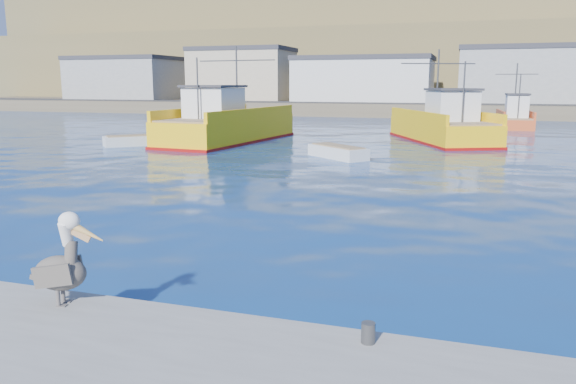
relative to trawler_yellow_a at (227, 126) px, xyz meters
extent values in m
plane|color=#071659|center=(12.23, -25.85, -1.15)|extent=(260.00, 260.00, 0.00)
cylinder|color=#4C4C4C|center=(15.23, -29.25, -0.50)|extent=(0.20, 0.20, 0.30)
cube|color=brown|center=(12.23, 46.15, -0.35)|extent=(160.00, 30.00, 1.60)
cube|color=brown|center=(12.23, 72.15, 4.85)|extent=(180.00, 40.00, 14.00)
cube|color=brown|center=(12.23, 92.15, 9.85)|extent=(200.00, 40.00, 24.00)
cube|color=#2D2D2D|center=(12.23, 35.15, 0.50)|extent=(150.00, 5.00, 0.10)
cube|color=gray|center=(-35.77, 41.15, 3.45)|extent=(16.00, 10.00, 6.00)
cube|color=#333338|center=(-35.77, 41.15, 6.75)|extent=(16.32, 10.20, 0.60)
cube|color=tan|center=(-15.77, 41.15, 3.95)|extent=(14.00, 9.00, 7.00)
cube|color=#333338|center=(-15.77, 41.15, 7.75)|extent=(14.28, 9.18, 0.60)
cube|color=silver|center=(2.23, 41.15, 3.20)|extent=(18.00, 11.00, 5.50)
cube|color=#333338|center=(2.23, 41.15, 6.25)|extent=(18.36, 11.22, 0.60)
cube|color=gray|center=(22.23, 41.15, 3.70)|extent=(15.00, 10.00, 6.50)
cube|color=#333338|center=(22.23, 41.15, 7.25)|extent=(15.30, 10.20, 0.60)
cube|color=yellow|center=(0.03, 0.30, -0.30)|extent=(5.60, 13.45, 1.70)
cube|color=yellow|center=(2.07, 0.10, 0.90)|extent=(1.49, 12.79, 0.70)
cube|color=yellow|center=(-2.01, 0.49, 0.90)|extent=(1.49, 12.79, 0.70)
cube|color=#970D0A|center=(0.03, 0.30, -1.10)|extent=(5.71, 13.72, 0.25)
cube|color=#8C7251|center=(0.03, 0.30, 0.60)|extent=(5.20, 12.89, 0.10)
cube|color=white|center=(-0.16, -1.66, 1.65)|extent=(3.35, 3.55, 2.00)
cube|color=#333338|center=(-0.16, -1.66, 2.75)|extent=(3.61, 3.96, 0.15)
cylinder|color=#4C4C4C|center=(0.15, 1.60, 3.05)|extent=(0.13, 0.13, 5.00)
cylinder|color=#4C4C4C|center=(-0.35, -3.61, 2.55)|extent=(0.11, 0.11, 4.00)
cylinder|color=#4C4C4C|center=(0.15, 1.60, 4.55)|extent=(6.09, 0.67, 0.08)
cube|color=yellow|center=(14.47, 5.10, -0.41)|extent=(8.36, 12.07, 1.49)
cube|color=yellow|center=(16.16, 5.87, 0.69)|extent=(4.88, 10.31, 0.70)
cube|color=yellow|center=(12.78, 4.33, 0.69)|extent=(4.88, 10.31, 0.70)
cube|color=#970D0A|center=(14.47, 5.10, -1.10)|extent=(8.52, 12.31, 0.25)
cube|color=#8C7251|center=(14.47, 5.10, 0.39)|extent=(7.88, 11.52, 0.10)
cube|color=white|center=(15.18, 3.53, 1.44)|extent=(3.71, 3.76, 2.00)
cube|color=#333338|center=(15.18, 3.53, 2.54)|extent=(4.03, 4.15, 0.15)
cylinder|color=#4C4C4C|center=(13.99, 6.14, 2.84)|extent=(0.16, 0.16, 5.00)
cylinder|color=#4C4C4C|center=(15.90, 1.97, 2.34)|extent=(0.13, 0.13, 4.00)
cylinder|color=#4C4C4C|center=(13.99, 6.14, 4.34)|extent=(5.07, 2.37, 0.08)
cube|color=#D34F23|center=(20.31, 19.71, -0.69)|extent=(3.03, 7.22, 0.92)
cube|color=#D34F23|center=(21.55, 19.78, 0.12)|extent=(0.53, 6.95, 0.70)
cube|color=#D34F23|center=(19.06, 19.64, 0.12)|extent=(0.53, 6.95, 0.70)
cube|color=#8C7251|center=(20.31, 19.71, -0.18)|extent=(2.80, 6.93, 0.10)
cube|color=white|center=(20.36, 18.65, 0.87)|extent=(1.95, 1.87, 2.00)
cube|color=#333338|center=(20.36, 18.65, 1.97)|extent=(2.10, 2.09, 0.15)
cylinder|color=#4C4C4C|center=(20.27, 20.42, 2.27)|extent=(0.13, 0.13, 5.00)
cylinder|color=#4C4C4C|center=(20.42, 17.58, 1.77)|extent=(0.11, 0.11, 4.00)
cylinder|color=#4C4C4C|center=(20.27, 20.42, 3.77)|extent=(3.72, 0.28, 0.08)
cube|color=silver|center=(-4.86, -4.14, -0.90)|extent=(3.78, 3.77, 0.79)
cube|color=#8C7251|center=(-4.86, -4.14, -0.48)|extent=(3.29, 3.28, 0.08)
cube|color=silver|center=(9.49, -6.17, -0.91)|extent=(3.89, 3.61, 0.79)
cube|color=#8C7251|center=(9.49, -6.17, -0.48)|extent=(3.40, 3.13, 0.08)
cylinder|color=#595451|center=(10.16, -29.50, -0.50)|extent=(0.08, 0.08, 0.30)
cube|color=#595451|center=(10.22, -29.49, -0.64)|extent=(0.17, 0.16, 0.02)
cylinder|color=#595451|center=(10.11, -29.32, -0.50)|extent=(0.08, 0.08, 0.30)
cube|color=#595451|center=(10.17, -29.31, -0.64)|extent=(0.17, 0.16, 0.02)
ellipsoid|color=#38332D|center=(10.17, -29.40, -0.12)|extent=(0.96, 0.72, 0.59)
cube|color=#38332D|center=(10.20, -29.63, -0.09)|extent=(0.65, 0.24, 0.43)
cube|color=#38332D|center=(10.08, -29.19, -0.09)|extent=(0.65, 0.24, 0.43)
cube|color=#38332D|center=(9.80, -29.50, -0.18)|extent=(0.26, 0.22, 0.12)
cylinder|color=#38332D|center=(10.36, -29.35, 0.21)|extent=(0.28, 0.35, 0.47)
cylinder|color=white|center=(10.31, -29.36, 0.56)|extent=(0.26, 0.34, 0.44)
ellipsoid|color=white|center=(10.37, -29.35, 0.77)|extent=(0.41, 0.35, 0.30)
cone|color=gold|center=(10.63, -29.28, 0.58)|extent=(0.61, 0.30, 0.41)
cube|color=tan|center=(10.53, -29.30, 0.54)|extent=(0.36, 0.15, 0.26)
camera|label=1|loc=(16.42, -36.60, 2.94)|focal=35.00mm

